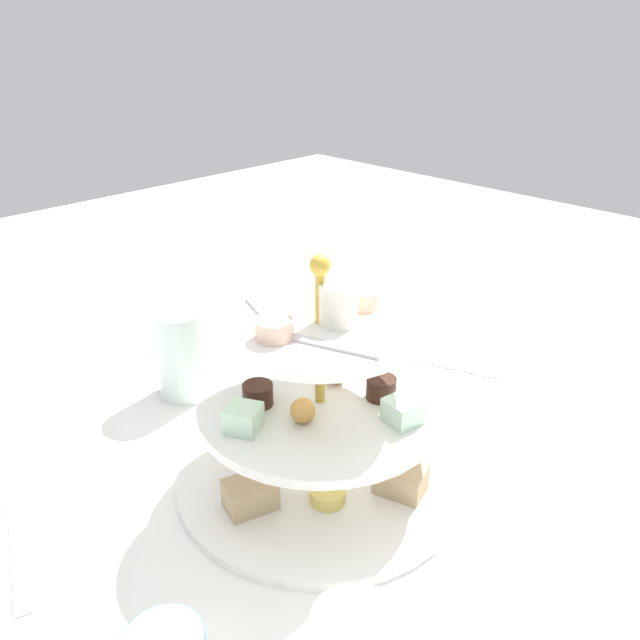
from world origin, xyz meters
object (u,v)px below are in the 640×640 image
tiered_serving_stand (320,421)px  water_glass_tall_right (181,353)px  butter_knife_right (18,544)px  butter_knife_left (439,363)px

tiered_serving_stand → water_glass_tall_right: (-0.24, -0.00, -0.02)m
tiered_serving_stand → butter_knife_right: 0.30m
butter_knife_left → water_glass_tall_right: bearing=36.9°
tiered_serving_stand → water_glass_tall_right: size_ratio=2.58×
tiered_serving_stand → butter_knife_left: 0.30m
butter_knife_left → butter_knife_right: bearing=62.1°
water_glass_tall_right → butter_knife_left: water_glass_tall_right is taller
butter_knife_right → tiered_serving_stand: bearing=83.3°
tiered_serving_stand → water_glass_tall_right: 0.24m
butter_knife_right → water_glass_tall_right: bearing=133.2°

